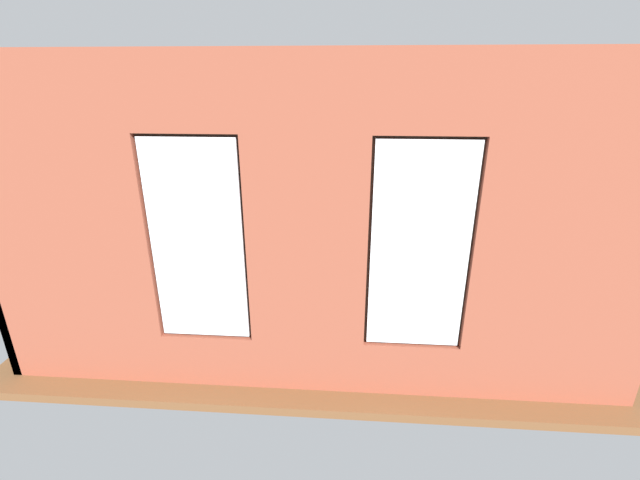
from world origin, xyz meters
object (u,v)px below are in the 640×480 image
Objects in this scene: cup_ceramic at (342,254)px; potted_plant_foreground_right at (197,220)px; candle_jar at (291,258)px; media_console at (143,263)px; potted_plant_beside_window_right at (106,307)px; couch_left at (499,279)px; tv_flatscreen at (137,226)px; potted_plant_corner_far_left at (561,326)px; potted_plant_between_couches at (381,316)px; coffee_table at (318,263)px; table_plant_small at (308,250)px; remote_silver at (324,262)px; potted_plant_mid_room_small at (371,251)px; potted_plant_by_left_couch at (453,239)px; couch_by_window at (260,325)px.

cup_ceramic is 0.09× the size of potted_plant_foreground_right.
candle_jar is 2.53m from media_console.
cup_ceramic is at bearing -143.77° from potted_plant_beside_window_right.
tv_flatscreen is (5.73, -0.30, 0.61)m from couch_left.
potted_plant_corner_far_left reaches higher than potted_plant_between_couches.
coffee_table is 0.27m from table_plant_small.
tv_flatscreen is 6.20m from potted_plant_corner_far_left.
potted_plant_foreground_right reaches higher than remote_silver.
potted_plant_mid_room_small is at bearing -172.97° from tv_flatscreen.
potted_plant_corner_far_left is (-3.35, 1.85, 0.05)m from candle_jar.
potted_plant_mid_room_small is (-0.77, -0.56, -0.02)m from remote_silver.
potted_plant_foreground_right is 1.52× the size of potted_plant_between_couches.
cup_ceramic is at bearing -74.86° from potted_plant_between_couches.
potted_plant_by_left_couch is 3.23m from potted_plant_between_couches.
potted_plant_corner_far_left is 1.27× the size of potted_plant_mid_room_small.
potted_plant_by_left_couch is at bearing -168.45° from tv_flatscreen.
potted_plant_between_couches is at bearing 116.74° from coffee_table.
potted_plant_foreground_right is 3.80m from potted_plant_beside_window_right.
coffee_table is at bearing 24.16° from potted_plant_by_left_couch.
potted_plant_beside_window_right reaches higher than remote_silver.
candle_jar is at bearing 23.26° from potted_plant_mid_room_small.
coffee_table is 8.29× the size of remote_silver.
potted_plant_between_couches is at bearing 119.83° from table_plant_small.
potted_plant_by_left_couch is at bearing -115.37° from remote_silver.
cup_ceramic is (-0.96, -1.98, 0.15)m from couch_by_window.
potted_plant_beside_window_right is (-0.19, 3.79, 0.12)m from potted_plant_foreground_right.
potted_plant_beside_window_right reaches higher than coffee_table.
potted_plant_mid_room_small is (-3.51, 1.39, -0.02)m from potted_plant_foreground_right.
potted_plant_foreground_right is (2.75, -1.94, -0.00)m from remote_silver.
potted_plant_by_left_couch is (-2.80, -1.17, -0.04)m from candle_jar.
cup_ceramic is 0.63× the size of remote_silver.
cup_ceramic is 2.21m from potted_plant_by_left_couch.
candle_jar is 0.76× the size of remote_silver.
potted_plant_corner_far_left reaches higher than couch_left.
potted_plant_beside_window_right is at bearing 42.38° from candle_jar.
media_console is 1.33× the size of potted_plant_corner_far_left.
media_console is at bearing 90.00° from tv_flatscreen.
couch_left is 5.84m from potted_plant_foreground_right.
tv_flatscreen reaches higher than media_console.
table_plant_small is at bearing -177.70° from media_console.
candle_jar is (-0.14, -1.75, 0.16)m from couch_by_window.
potted_plant_corner_far_left is (-5.58, 3.79, 0.10)m from potted_plant_foreground_right.
coffee_table is 1.36× the size of tv_flatscreen.
potted_plant_between_couches is (-3.86, 1.78, 0.21)m from media_console.
table_plant_small is 1.12m from potted_plant_mid_room_small.
potted_plant_mid_room_small is 0.99× the size of potted_plant_by_left_couch.
potted_plant_by_left_couch is (-2.56, -0.98, -0.10)m from table_plant_small.
potted_plant_beside_window_right reaches higher than potted_plant_corner_far_left.
couch_by_window is 2.73× the size of potted_plant_between_couches.
potted_plant_mid_room_small is 0.53× the size of potted_plant_beside_window_right.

